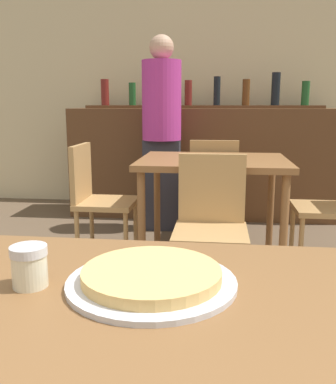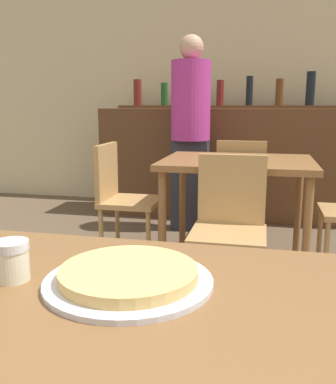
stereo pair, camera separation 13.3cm
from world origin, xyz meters
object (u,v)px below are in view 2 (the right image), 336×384
object	(u,v)px
chair_far_side_front	(230,221)
pizza_tray	(129,277)
chair_far_side_back	(241,184)
chair_far_side_left	(121,193)
cheese_shaker	(12,260)
person_standing	(191,127)

from	to	relation	value
chair_far_side_front	pizza_tray	size ratio (longest dim) A/B	2.38
chair_far_side_back	chair_far_side_left	distance (m)	1.00
chair_far_side_front	cheese_shaker	distance (m)	1.59
chair_far_side_left	pizza_tray	bearing A→B (deg)	-160.65
chair_far_side_front	pizza_tray	bearing A→B (deg)	-93.78
chair_far_side_front	chair_far_side_left	distance (m)	1.00
chair_far_side_back	cheese_shaker	xyz separation A→B (m)	(-0.35, -2.67, 0.30)
chair_far_side_back	cheese_shaker	distance (m)	2.71
chair_far_side_left	cheese_shaker	world-z (taller)	chair_far_side_left
chair_far_side_left	chair_far_side_back	bearing A→B (deg)	-55.06
person_standing	cheese_shaker	bearing A→B (deg)	-87.67
chair_far_side_left	cheese_shaker	xyz separation A→B (m)	(0.48, -2.09, 0.30)
chair_far_side_front	chair_far_side_back	xyz separation A→B (m)	(0.00, 1.15, 0.00)
chair_far_side_front	person_standing	world-z (taller)	person_standing
chair_far_side_front	chair_far_side_back	world-z (taller)	same
person_standing	chair_far_side_back	bearing A→B (deg)	-32.00
pizza_tray	cheese_shaker	world-z (taller)	cheese_shaker
chair_far_side_front	chair_far_side_back	size ratio (longest dim) A/B	1.00
chair_far_side_back	chair_far_side_left	bearing A→B (deg)	34.94
cheese_shaker	person_standing	world-z (taller)	person_standing
chair_far_side_back	cheese_shaker	world-z (taller)	chair_far_side_back
chair_far_side_front	pizza_tray	distance (m)	1.51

